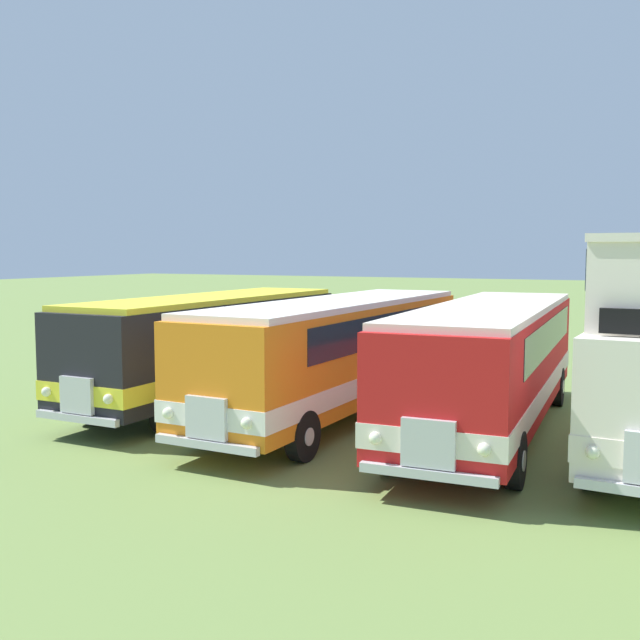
# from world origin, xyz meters

# --- Properties ---
(bus_first_in_row) EXTENTS (2.64, 10.24, 2.99)m
(bus_first_in_row) POSITION_xyz_m (-15.49, -0.13, 1.75)
(bus_first_in_row) COLOR black
(bus_first_in_row) RESTS_ON ground
(bus_second_in_row) EXTENTS (2.76, 11.43, 2.99)m
(bus_second_in_row) POSITION_xyz_m (-11.62, -0.09, 1.76)
(bus_second_in_row) COLOR orange
(bus_second_in_row) RESTS_ON ground
(bus_third_in_row) EXTENTS (3.17, 11.43, 2.99)m
(bus_third_in_row) POSITION_xyz_m (-7.75, -0.04, 1.76)
(bus_third_in_row) COLOR red
(bus_third_in_row) RESTS_ON ground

